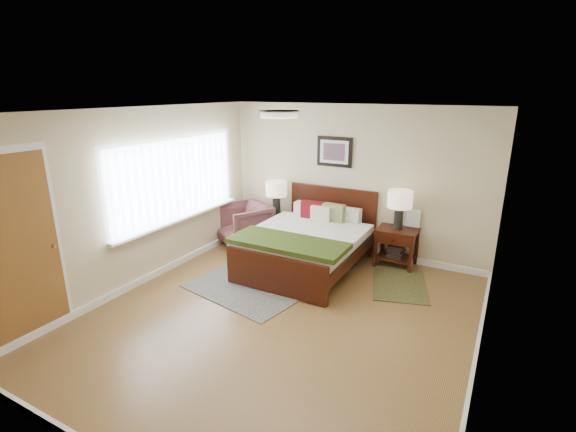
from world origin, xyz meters
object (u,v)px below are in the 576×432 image
(nightstand_left, at_px, (276,221))
(lamp_right, at_px, (400,202))
(bed, at_px, (308,238))
(armchair, at_px, (244,225))
(nightstand_right, at_px, (396,244))
(rug_persian, at_px, (273,275))
(lamp_left, at_px, (276,191))

(nightstand_left, bearing_deg, lamp_right, 0.51)
(bed, xyz_separation_m, nightstand_left, (-1.01, 0.76, -0.09))
(bed, height_order, armchair, bed)
(lamp_right, bearing_deg, bed, -147.02)
(nightstand_left, relative_size, lamp_right, 0.88)
(bed, distance_m, nightstand_left, 1.26)
(nightstand_right, xyz_separation_m, rug_persian, (-1.53, -1.26, -0.36))
(lamp_right, relative_size, rug_persian, 0.27)
(nightstand_left, distance_m, lamp_left, 0.56)
(lamp_right, bearing_deg, nightstand_right, -90.00)
(nightstand_left, xyz_separation_m, lamp_right, (2.20, 0.02, 0.64))
(rug_persian, bearing_deg, nightstand_right, 50.20)
(lamp_left, bearing_deg, nightstand_right, -0.32)
(lamp_left, bearing_deg, nightstand_left, -90.00)
(nightstand_left, bearing_deg, nightstand_right, 0.19)
(lamp_right, distance_m, rug_persian, 2.25)
(rug_persian, bearing_deg, nightstand_left, 128.98)
(nightstand_right, xyz_separation_m, lamp_right, (0.00, 0.01, 0.68))
(armchair, bearing_deg, nightstand_right, 35.88)
(armchair, relative_size, rug_persian, 0.36)
(lamp_left, bearing_deg, bed, -37.54)
(bed, relative_size, rug_persian, 0.89)
(nightstand_right, height_order, lamp_left, lamp_left)
(nightstand_left, relative_size, rug_persian, 0.23)
(nightstand_right, distance_m, lamp_right, 0.68)
(nightstand_right, bearing_deg, nightstand_left, -179.81)
(lamp_left, xyz_separation_m, lamp_right, (2.20, 0.00, 0.08))
(lamp_right, height_order, armchair, lamp_right)
(rug_persian, bearing_deg, bed, 66.42)
(lamp_left, bearing_deg, rug_persian, -62.24)
(bed, bearing_deg, nightstand_left, 143.17)
(nightstand_left, bearing_deg, lamp_left, 90.00)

